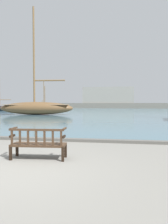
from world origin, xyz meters
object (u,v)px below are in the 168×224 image
at_px(sailboat_mid_port, 1,108).
at_px(sailboat_nearest_starboard, 44,107).
at_px(sailboat_distant_harbor, 36,107).
at_px(park_bench, 38,143).

bearing_deg(sailboat_mid_port, sailboat_nearest_starboard, 51.91).
height_order(sailboat_nearest_starboard, sailboat_distant_harbor, sailboat_distant_harbor).
bearing_deg(sailboat_mid_port, park_bench, -56.88).
distance_m(sailboat_nearest_starboard, sailboat_distant_harbor, 21.38).
height_order(park_bench, sailboat_nearest_starboard, sailboat_nearest_starboard).
xyz_separation_m(park_bench, sailboat_mid_port, (-21.36, 32.74, 0.21)).
bearing_deg(park_bench, sailboat_distant_harbor, 112.50).
height_order(sailboat_distant_harbor, sailboat_mid_port, sailboat_distant_harbor).
distance_m(park_bench, sailboat_nearest_starboard, 43.57).
xyz_separation_m(sailboat_nearest_starboard, sailboat_mid_port, (-6.41, -8.18, -0.05)).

